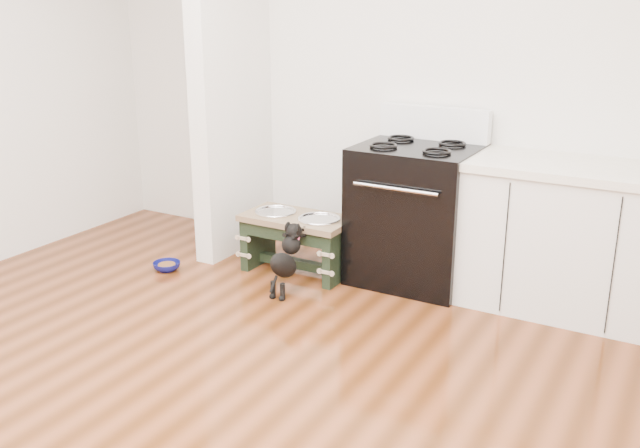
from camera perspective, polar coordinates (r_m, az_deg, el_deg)
The scene contains 8 objects.
ground at distance 3.38m, azimuth -11.48°, elevation -15.69°, with size 5.00×5.00×0.00m, color #47220C.
room_shell at distance 2.84m, azimuth -13.54°, elevation 12.73°, with size 5.00×5.00×5.00m.
partition_wall at distance 5.23m, azimuth -7.16°, elevation 12.26°, with size 0.15×0.80×2.70m, color silver.
oven_range at distance 4.76m, azimuth 7.64°, elevation 0.96°, with size 0.76×0.69×1.14m.
cabinet_run at distance 4.53m, azimuth 19.25°, elevation -1.11°, with size 1.24×0.64×0.91m.
dog_feeder at distance 4.90m, azimuth -1.88°, elevation -0.68°, with size 0.75×0.40×0.43m.
puppy at distance 4.57m, azimuth -2.69°, elevation -2.64°, with size 0.13×0.38×0.46m.
floor_bowl at distance 5.13m, azimuth -12.16°, elevation -3.32°, with size 0.23×0.23×0.06m.
Camera 1 is at (1.92, -2.08, 1.85)m, focal length 40.00 mm.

